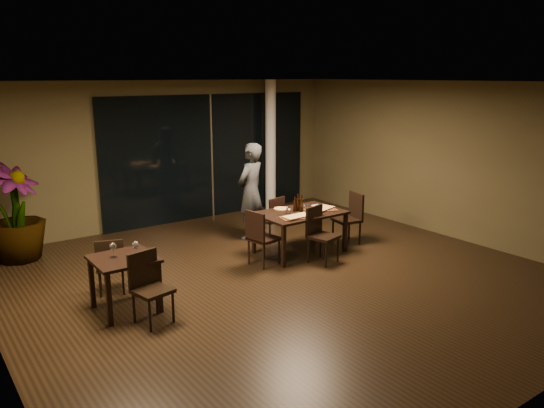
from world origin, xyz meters
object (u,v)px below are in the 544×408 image
(chair_main_near, at_px, (319,231))
(chair_main_right, at_px, (351,215))
(diner, at_px, (251,191))
(bottle_c, at_px, (298,203))
(chair_main_far, at_px, (273,217))
(bottle_a, at_px, (295,204))
(main_table, at_px, (300,216))
(potted_plant, at_px, (15,213))
(chair_main_left, at_px, (260,235))
(bottle_b, at_px, (301,203))
(side_table, at_px, (124,266))
(chair_side_far, at_px, (110,263))
(chair_side_near, at_px, (149,283))

(chair_main_near, height_order, chair_main_right, chair_main_right)
(chair_main_near, distance_m, diner, 1.83)
(bottle_c, bearing_deg, chair_main_far, 92.50)
(bottle_a, bearing_deg, chair_main_near, -86.63)
(main_table, xyz_separation_m, diner, (-0.23, 1.23, 0.26))
(chair_main_near, height_order, potted_plant, potted_plant)
(potted_plant, bearing_deg, main_table, -31.14)
(chair_main_right, bearing_deg, chair_main_left, -78.37)
(chair_main_near, xyz_separation_m, bottle_b, (0.05, 0.56, 0.37))
(main_table, distance_m, side_table, 3.44)
(chair_main_right, bearing_deg, bottle_c, -89.56)
(main_table, relative_size, chair_main_near, 1.58)
(diner, bearing_deg, chair_side_far, -3.34)
(side_table, xyz_separation_m, chair_main_left, (2.44, 0.35, -0.09))
(chair_main_right, relative_size, bottle_a, 3.64)
(diner, bearing_deg, chair_side_near, 13.72)
(chair_side_far, relative_size, bottle_b, 2.74)
(diner, distance_m, potted_plant, 4.13)
(potted_plant, bearing_deg, chair_main_far, -22.41)
(main_table, distance_m, chair_main_far, 0.82)
(main_table, relative_size, chair_main_right, 1.56)
(main_table, xyz_separation_m, chair_side_far, (-3.37, 0.14, -0.20))
(chair_side_near, bearing_deg, chair_main_far, 17.31)
(chair_side_far, bearing_deg, side_table, 106.24)
(side_table, relative_size, bottle_b, 2.59)
(side_table, distance_m, bottle_a, 3.41)
(side_table, bearing_deg, bottle_c, 9.76)
(chair_main_left, xyz_separation_m, bottle_a, (0.90, 0.23, 0.35))
(side_table, relative_size, chair_side_far, 0.95)
(chair_main_right, xyz_separation_m, bottle_a, (-1.18, 0.20, 0.35))
(side_table, xyz_separation_m, chair_side_near, (0.13, -0.50, -0.11))
(potted_plant, bearing_deg, chair_main_near, -36.47)
(chair_side_far, xyz_separation_m, potted_plant, (-0.78, 2.37, 0.36))
(chair_main_left, distance_m, bottle_b, 1.07)
(chair_side_far, relative_size, potted_plant, 0.51)
(chair_main_far, distance_m, chair_main_left, 1.34)
(chair_side_far, height_order, chair_side_near, chair_side_near)
(chair_side_far, bearing_deg, chair_side_near, 113.73)
(chair_side_far, relative_size, chair_side_near, 0.91)
(chair_side_near, xyz_separation_m, potted_plant, (-0.88, 3.51, 0.32))
(potted_plant, bearing_deg, chair_side_near, -75.93)
(main_table, xyz_separation_m, chair_side_near, (-3.27, -1.00, -0.16))
(chair_side_far, xyz_separation_m, bottle_c, (3.39, -0.05, 0.43))
(main_table, bearing_deg, bottle_c, 78.89)
(chair_main_right, relative_size, chair_side_near, 1.04)
(chair_side_near, relative_size, bottle_a, 3.50)
(main_table, distance_m, chair_side_near, 3.42)
(chair_main_near, bearing_deg, chair_main_left, 142.33)
(chair_main_near, relative_size, bottle_b, 3.08)
(chair_main_near, xyz_separation_m, potted_plant, (-4.14, 3.06, 0.30))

